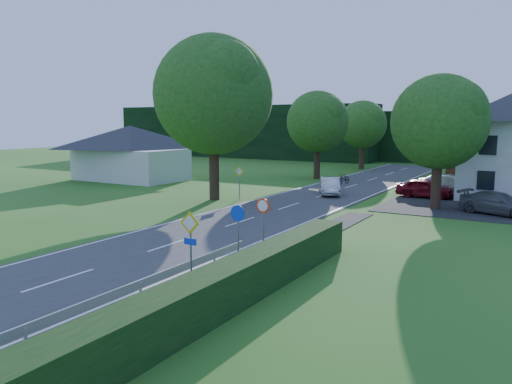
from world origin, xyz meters
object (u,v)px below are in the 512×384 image
Objects in this scene: parked_car_silver_a at (451,185)px; parked_car_grey at (499,203)px; streetlight at (437,138)px; moving_car at (330,186)px; motorcycle at (344,179)px; parasol at (456,181)px; parked_car_red at (424,188)px.

parked_car_grey is (3.74, -6.33, -0.14)m from parked_car_silver_a.
moving_car is at bearing 177.31° from streetlight.
motorcycle is 9.89m from parasol.
streetlight is 3.50× the size of parasol.
streetlight reaches higher than motorcycle.
streetlight is at bearing -27.45° from moving_car.
streetlight is at bearing -96.47° from parasol.
parasol is at bearing 46.54° from parked_car_grey.
moving_car is 1.74× the size of parasol.
parked_car_silver_a is at bearing -46.39° from parked_car_red.
parked_car_grey is 8.07m from parasol.
parked_car_red is 3.10m from parasol.
parked_car_grey reaches higher than moving_car.
streetlight reaches higher than parasol.
parasol is (1.78, 2.51, 0.35)m from parked_car_red.
motorcycle is 16.13m from parked_car_grey.
moving_car is 2.19× the size of motorcycle.
parked_car_red is at bearing -21.85° from motorcycle.
parasol reaches higher than parked_car_silver_a.
motorcycle is 9.92m from parked_car_silver_a.
parked_car_red is 2.27m from parked_car_silver_a.
parasol reaches higher than parked_car_red.
parked_car_silver_a is at bearing 50.94° from parked_car_grey.
parked_car_grey is at bearing -154.10° from parked_car_silver_a.
streetlight is 4.65m from parked_car_red.
parked_car_grey is at bearing -63.80° from parasol.
streetlight is at bearing 81.90° from parked_car_grey.
streetlight is at bearing -155.85° from parked_car_red.
moving_car is 0.86× the size of parked_car_grey.
moving_car is 9.54m from parasol.
parked_car_silver_a is (8.14, 3.73, 0.15)m from moving_car.
parasol is (-3.56, 7.24, 0.36)m from parked_car_grey.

